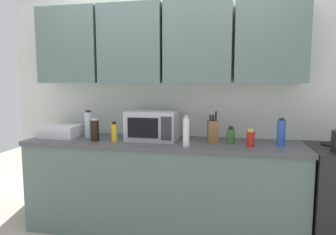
% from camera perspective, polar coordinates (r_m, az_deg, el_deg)
% --- Properties ---
extents(wall_back_with_cabinets, '(3.50, 0.38, 2.60)m').
position_cam_1_polar(wall_back_with_cabinets, '(3.09, -0.26, 8.88)').
color(wall_back_with_cabinets, silver).
rests_on(wall_back_with_cabinets, ground_plane).
extents(counter_run, '(2.63, 0.63, 0.90)m').
position_cam_1_polar(counter_run, '(3.04, -1.18, -12.71)').
color(counter_run, slate).
rests_on(counter_run, ground_plane).
extents(microwave, '(0.48, 0.37, 0.28)m').
position_cam_1_polar(microwave, '(2.97, -2.87, -1.47)').
color(microwave, '#B7B7BC').
rests_on(microwave, counter_run).
extents(dish_rack, '(0.38, 0.30, 0.12)m').
position_cam_1_polar(dish_rack, '(3.31, -19.42, -2.40)').
color(dish_rack, silver).
rests_on(dish_rack, counter_run).
extents(knife_block, '(0.12, 0.14, 0.29)m').
position_cam_1_polar(knife_block, '(2.88, 8.42, -2.52)').
color(knife_block, brown).
rests_on(knife_block, counter_run).
extents(bottle_soy_dark, '(0.08, 0.08, 0.21)m').
position_cam_1_polar(bottle_soy_dark, '(2.99, -13.57, -2.31)').
color(bottle_soy_dark, black).
rests_on(bottle_soy_dark, counter_run).
extents(bottle_white_jar, '(0.06, 0.06, 0.27)m').
position_cam_1_polar(bottle_white_jar, '(2.65, 3.42, -2.74)').
color(bottle_white_jar, white).
rests_on(bottle_white_jar, counter_run).
extents(bottle_blue_cleaner, '(0.07, 0.07, 0.24)m').
position_cam_1_polar(bottle_blue_cleaner, '(2.86, 20.42, -2.66)').
color(bottle_blue_cleaner, '#2D56B7').
rests_on(bottle_blue_cleaner, counter_run).
extents(bottle_red_sauce, '(0.07, 0.07, 0.15)m').
position_cam_1_polar(bottle_red_sauce, '(2.75, 15.20, -3.78)').
color(bottle_red_sauce, red).
rests_on(bottle_red_sauce, counter_run).
extents(bottle_green_oil, '(0.07, 0.07, 0.16)m').
position_cam_1_polar(bottle_green_oil, '(2.84, 11.66, -3.37)').
color(bottle_green_oil, '#386B2D').
rests_on(bottle_green_oil, counter_run).
extents(bottle_yellow_mustard, '(0.06, 0.06, 0.19)m').
position_cam_1_polar(bottle_yellow_mustard, '(2.91, -10.05, -2.71)').
color(bottle_yellow_mustard, gold).
rests_on(bottle_yellow_mustard, counter_run).
extents(bottle_clear_tall, '(0.08, 0.08, 0.27)m').
position_cam_1_polar(bottle_clear_tall, '(3.20, -14.63, -1.22)').
color(bottle_clear_tall, silver).
rests_on(bottle_clear_tall, counter_run).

